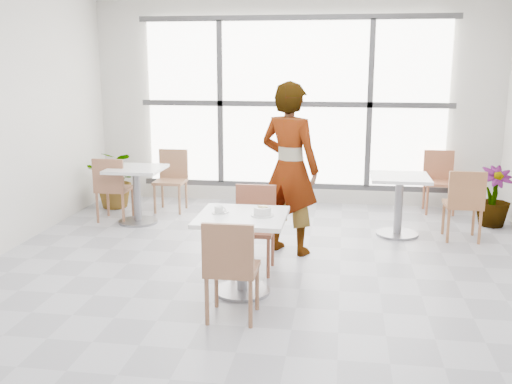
# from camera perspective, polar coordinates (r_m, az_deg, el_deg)

# --- Properties ---
(floor) EXTENTS (7.00, 7.00, 0.00)m
(floor) POSITION_cam_1_polar(r_m,az_deg,el_deg) (5.69, 0.46, -9.22)
(floor) COLOR #9E9EA5
(floor) RESTS_ON ground
(wall_back) EXTENTS (6.00, 0.00, 6.00)m
(wall_back) POSITION_cam_1_polar(r_m,az_deg,el_deg) (8.78, 3.74, 8.60)
(wall_back) COLOR silver
(wall_back) RESTS_ON ground
(wall_front) EXTENTS (6.00, 0.00, 6.00)m
(wall_front) POSITION_cam_1_polar(r_m,az_deg,el_deg) (1.98, -14.03, -5.98)
(wall_front) COLOR silver
(wall_front) RESTS_ON ground
(window) EXTENTS (4.60, 0.07, 2.52)m
(window) POSITION_cam_1_polar(r_m,az_deg,el_deg) (8.71, 3.70, 8.57)
(window) COLOR white
(window) RESTS_ON ground
(main_table) EXTENTS (0.80, 0.80, 0.75)m
(main_table) POSITION_cam_1_polar(r_m,az_deg,el_deg) (5.38, -1.36, -4.59)
(main_table) COLOR white
(main_table) RESTS_ON ground
(chair_near) EXTENTS (0.42, 0.42, 0.87)m
(chair_near) POSITION_cam_1_polar(r_m,az_deg,el_deg) (4.80, -2.50, -7.04)
(chair_near) COLOR #926144
(chair_near) RESTS_ON ground
(chair_far) EXTENTS (0.42, 0.42, 0.87)m
(chair_far) POSITION_cam_1_polar(r_m,az_deg,el_deg) (6.02, -0.17, -2.94)
(chair_far) COLOR brown
(chair_far) RESTS_ON ground
(oatmeal_bowl) EXTENTS (0.21, 0.21, 0.10)m
(oatmeal_bowl) POSITION_cam_1_polar(r_m,az_deg,el_deg) (5.28, 0.64, -1.88)
(oatmeal_bowl) COLOR silver
(oatmeal_bowl) RESTS_ON main_table
(coffee_cup) EXTENTS (0.16, 0.13, 0.07)m
(coffee_cup) POSITION_cam_1_polar(r_m,az_deg,el_deg) (5.37, -3.62, -1.78)
(coffee_cup) COLOR silver
(coffee_cup) RESTS_ON main_table
(person) EXTENTS (0.82, 0.71, 1.91)m
(person) POSITION_cam_1_polar(r_m,az_deg,el_deg) (6.46, 3.30, 2.27)
(person) COLOR black
(person) RESTS_ON ground
(bg_table_left) EXTENTS (0.70, 0.70, 0.75)m
(bg_table_left) POSITION_cam_1_polar(r_m,az_deg,el_deg) (7.89, -11.54, 0.47)
(bg_table_left) COLOR silver
(bg_table_left) RESTS_ON ground
(bg_table_right) EXTENTS (0.70, 0.70, 0.75)m
(bg_table_right) POSITION_cam_1_polar(r_m,az_deg,el_deg) (7.39, 13.76, -0.47)
(bg_table_right) COLOR white
(bg_table_right) RESTS_ON ground
(bg_chair_left_near) EXTENTS (0.42, 0.42, 0.87)m
(bg_chair_left_near) POSITION_cam_1_polar(r_m,az_deg,el_deg) (8.03, -13.87, 0.66)
(bg_chair_left_near) COLOR #935F44
(bg_chair_left_near) RESTS_ON ground
(bg_chair_left_far) EXTENTS (0.42, 0.42, 0.87)m
(bg_chair_left_far) POSITION_cam_1_polar(r_m,az_deg,el_deg) (8.51, -8.21, 1.58)
(bg_chair_left_far) COLOR #A3714F
(bg_chair_left_far) RESTS_ON ground
(bg_chair_right_near) EXTENTS (0.42, 0.42, 0.87)m
(bg_chair_right_near) POSITION_cam_1_polar(r_m,az_deg,el_deg) (7.36, 19.64, -0.79)
(bg_chair_right_near) COLOR #9F643E
(bg_chair_right_near) RESTS_ON ground
(bg_chair_right_far) EXTENTS (0.42, 0.42, 0.87)m
(bg_chair_right_far) POSITION_cam_1_polar(r_m,az_deg,el_deg) (8.74, 17.40, 1.41)
(bg_chair_right_far) COLOR #A45F3F
(bg_chair_right_far) RESTS_ON ground
(plant_left) EXTENTS (0.78, 0.68, 0.85)m
(plant_left) POSITION_cam_1_polar(r_m,az_deg,el_deg) (8.82, -13.44, 1.23)
(plant_left) COLOR #5B8644
(plant_left) RESTS_ON ground
(plant_right) EXTENTS (0.47, 0.47, 0.78)m
(plant_right) POSITION_cam_1_polar(r_m,az_deg,el_deg) (8.22, 22.13, -0.41)
(plant_right) COLOR #367939
(plant_right) RESTS_ON ground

